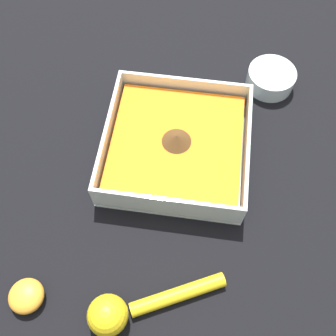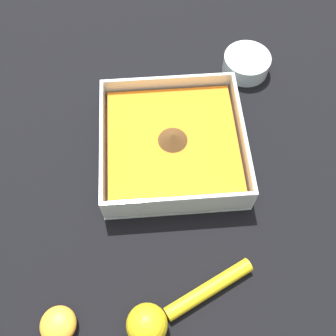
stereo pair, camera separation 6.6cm
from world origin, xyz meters
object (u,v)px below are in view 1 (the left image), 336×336
at_px(square_dish, 179,147).
at_px(lemon_squeezer, 129,310).
at_px(lemon_half, 29,296).
at_px(spice_bowl, 273,79).

relative_size(square_dish, lemon_squeezer, 1.28).
bearing_deg(lemon_half, square_dish, -33.56).
height_order(square_dish, spice_bowl, square_dish).
height_order(spice_bowl, lemon_squeezer, lemon_squeezer).
bearing_deg(square_dish, lemon_squeezer, 172.68).
relative_size(spice_bowl, lemon_half, 1.76).
relative_size(square_dish, spice_bowl, 2.65).
distance_m(square_dish, lemon_half, 0.34).
distance_m(square_dish, spice_bowl, 0.24).
bearing_deg(square_dish, spice_bowl, -41.83).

